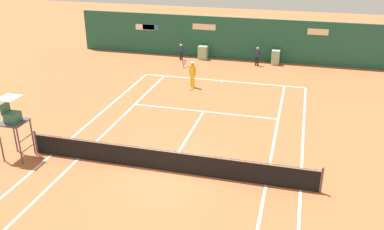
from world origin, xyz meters
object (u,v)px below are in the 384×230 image
(umpire_chair, at_px, (13,119))
(ball_kid_right_post, at_px, (181,51))
(tennis_ball_by_sideline, at_px, (217,95))
(player_on_baseline, at_px, (192,72))
(ball_kid_centre_post, at_px, (257,55))

(umpire_chair, distance_m, ball_kid_right_post, 16.49)
(tennis_ball_by_sideline, bearing_deg, player_on_baseline, 149.88)
(ball_kid_right_post, bearing_deg, player_on_baseline, 116.04)
(umpire_chair, height_order, tennis_ball_by_sideline, umpire_chair)
(umpire_chair, xyz_separation_m, ball_kid_centre_post, (8.27, 16.26, -1.00))
(player_on_baseline, bearing_deg, ball_kid_right_post, -41.27)
(ball_kid_centre_post, bearing_deg, umpire_chair, 73.55)
(player_on_baseline, bearing_deg, umpire_chair, 91.16)
(tennis_ball_by_sideline, bearing_deg, ball_kid_right_post, 121.87)
(player_on_baseline, relative_size, tennis_ball_by_sideline, 27.27)
(umpire_chair, bearing_deg, player_on_baseline, 155.11)
(umpire_chair, bearing_deg, tennis_ball_by_sideline, 144.77)
(player_on_baseline, height_order, tennis_ball_by_sideline, player_on_baseline)
(player_on_baseline, distance_m, ball_kid_centre_post, 6.62)
(ball_kid_right_post, height_order, tennis_ball_by_sideline, ball_kid_right_post)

